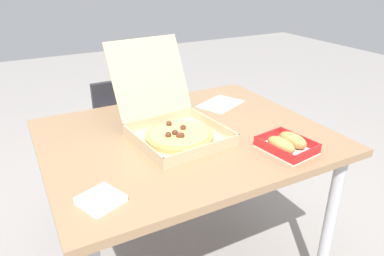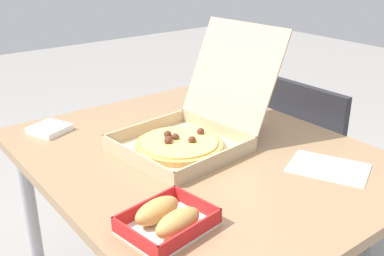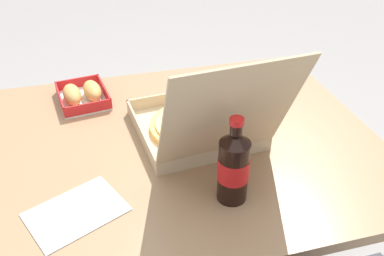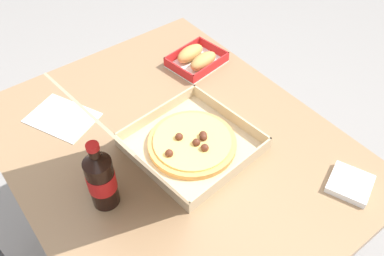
{
  "view_description": "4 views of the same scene",
  "coord_description": "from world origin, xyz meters",
  "px_view_note": "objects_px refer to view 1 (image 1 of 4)",
  "views": [
    {
      "loc": [
        -0.59,
        -1.16,
        1.37
      ],
      "look_at": [
        0.0,
        -0.05,
        0.79
      ],
      "focal_mm": 33.34,
      "sensor_mm": 36.0,
      "label": 1
    },
    {
      "loc": [
        0.96,
        -0.77,
        1.33
      ],
      "look_at": [
        -0.05,
        0.01,
        0.81
      ],
      "focal_mm": 42.51,
      "sensor_mm": 36.0,
      "label": 2
    },
    {
      "loc": [
        0.22,
        0.94,
        1.44
      ],
      "look_at": [
        -0.03,
        -0.01,
        0.77
      ],
      "focal_mm": 38.73,
      "sensor_mm": 36.0,
      "label": 3
    },
    {
      "loc": [
        -0.68,
        0.45,
        1.67
      ],
      "look_at": [
        -0.02,
        -0.06,
        0.79
      ],
      "focal_mm": 38.06,
      "sensor_mm": 36.0,
      "label": 4
    }
  ],
  "objects_px": {
    "napkin_pile": "(101,200)",
    "chair": "(123,132)",
    "bread_side_box": "(287,144)",
    "paper_menu": "(221,104)",
    "pizza_box_open": "(173,124)",
    "cola_bottle": "(147,95)"
  },
  "relations": [
    {
      "from": "pizza_box_open",
      "to": "paper_menu",
      "type": "xyz_separation_m",
      "value": [
        0.36,
        0.21,
        -0.05
      ]
    },
    {
      "from": "chair",
      "to": "napkin_pile",
      "type": "relative_size",
      "value": 7.55
    },
    {
      "from": "napkin_pile",
      "to": "chair",
      "type": "bearing_deg",
      "value": 69.74
    },
    {
      "from": "bread_side_box",
      "to": "paper_menu",
      "type": "relative_size",
      "value": 1.0
    },
    {
      "from": "bread_side_box",
      "to": "pizza_box_open",
      "type": "bearing_deg",
      "value": 135.99
    },
    {
      "from": "bread_side_box",
      "to": "paper_menu",
      "type": "xyz_separation_m",
      "value": [
        0.04,
        0.52,
        -0.02
      ]
    },
    {
      "from": "cola_bottle",
      "to": "napkin_pile",
      "type": "xyz_separation_m",
      "value": [
        -0.37,
        -0.55,
        -0.08
      ]
    },
    {
      "from": "pizza_box_open",
      "to": "cola_bottle",
      "type": "height_order",
      "value": "pizza_box_open"
    },
    {
      "from": "pizza_box_open",
      "to": "bread_side_box",
      "type": "distance_m",
      "value": 0.44
    },
    {
      "from": "pizza_box_open",
      "to": "paper_menu",
      "type": "relative_size",
      "value": 2.37
    },
    {
      "from": "pizza_box_open",
      "to": "cola_bottle",
      "type": "bearing_deg",
      "value": 91.63
    },
    {
      "from": "bread_side_box",
      "to": "cola_bottle",
      "type": "height_order",
      "value": "cola_bottle"
    },
    {
      "from": "cola_bottle",
      "to": "paper_menu",
      "type": "xyz_separation_m",
      "value": [
        0.36,
        -0.04,
        -0.09
      ]
    },
    {
      "from": "napkin_pile",
      "to": "paper_menu",
      "type": "bearing_deg",
      "value": 35.12
    },
    {
      "from": "bread_side_box",
      "to": "paper_menu",
      "type": "bearing_deg",
      "value": 85.7
    },
    {
      "from": "bread_side_box",
      "to": "paper_menu",
      "type": "height_order",
      "value": "bread_side_box"
    },
    {
      "from": "bread_side_box",
      "to": "paper_menu",
      "type": "distance_m",
      "value": 0.52
    },
    {
      "from": "chair",
      "to": "napkin_pile",
      "type": "distance_m",
      "value": 1.08
    },
    {
      "from": "pizza_box_open",
      "to": "chair",
      "type": "bearing_deg",
      "value": 90.91
    },
    {
      "from": "paper_menu",
      "to": "bread_side_box",
      "type": "bearing_deg",
      "value": -119.21
    },
    {
      "from": "bread_side_box",
      "to": "cola_bottle",
      "type": "xyz_separation_m",
      "value": [
        -0.32,
        0.56,
        0.07
      ]
    },
    {
      "from": "paper_menu",
      "to": "napkin_pile",
      "type": "distance_m",
      "value": 0.89
    }
  ]
}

